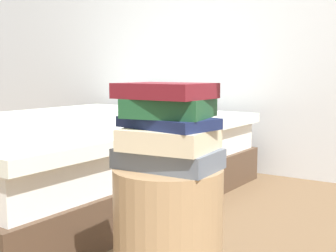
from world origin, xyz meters
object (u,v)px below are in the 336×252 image
Objects in this scene: book_cream at (169,139)px; book_forest at (169,108)px; book_slate at (168,158)px; book_maroon at (165,91)px; side_table at (168,245)px; bed at (76,156)px; book_navy at (168,122)px.

book_forest is at bearing 124.97° from book_cream.
book_slate is 0.19m from book_maroon.
bed is at bearing 144.83° from side_table.
book_slate is at bearing 137.78° from book_cream.
book_maroon is at bearing -33.02° from bed.
book_navy is at bearing -81.26° from book_forest.
book_maroon is (-0.00, -0.01, 0.05)m from book_forest.
book_cream is 0.09m from book_forest.
book_forest is at bearing 108.13° from side_table.
book_maroon is (-0.01, 0.00, 0.14)m from book_cream.
book_navy is 0.04m from book_forest.
bed is 4.46× the size of side_table.
bed is at bearing 135.43° from book_forest.
book_forest is at bearing 118.60° from book_navy.
book_forest is (-0.01, 0.01, 0.09)m from book_cream.
book_forest reaches higher than side_table.
bed is 1.52m from book_cream.
book_maroon is (1.20, -0.86, 0.45)m from bed.
book_forest is 0.05m from book_maroon.
book_maroon reaches higher than book_slate.
book_navy is at bearing 107.92° from side_table.
side_table is 1.86× the size of book_maroon.
book_navy is (0.00, -0.00, 0.10)m from book_slate.
book_cream is 0.14m from book_maroon.
book_slate is 1.18× the size of book_cream.
book_cream reaches higher than side_table.
book_forest is at bearing 71.41° from book_slate.
bed is 8.30× the size of book_maroon.
side_table is at bearing 141.22° from book_cream.
book_cream is (0.01, -0.01, 0.06)m from book_slate.
book_forest reaches higher than bed.
bed is 1.48m from side_table.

